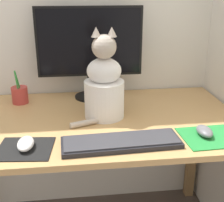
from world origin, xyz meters
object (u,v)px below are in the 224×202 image
object	(u,v)px
monitor	(90,47)
pen_cup	(20,95)
keyboard	(121,142)
computer_mouse_right	(204,131)
cat	(104,85)
computer_mouse_left	(26,144)

from	to	relation	value
monitor	pen_cup	bearing A→B (deg)	-173.88
keyboard	computer_mouse_right	bearing A→B (deg)	2.68
monitor	pen_cup	xyz separation A→B (m)	(-0.36, -0.04, -0.23)
computer_mouse_right	cat	size ratio (longest dim) A/B	0.25
computer_mouse_left	cat	distance (m)	0.43
cat	pen_cup	distance (m)	0.48
keyboard	computer_mouse_right	world-z (taller)	computer_mouse_right
monitor	pen_cup	size ratio (longest dim) A/B	3.07
computer_mouse_right	cat	world-z (taller)	cat
monitor	computer_mouse_left	world-z (taller)	monitor
computer_mouse_left	pen_cup	xyz separation A→B (m)	(-0.09, 0.49, 0.02)
computer_mouse_right	monitor	bearing A→B (deg)	130.03
cat	computer_mouse_right	bearing A→B (deg)	-31.53
monitor	cat	size ratio (longest dim) A/B	1.32
computer_mouse_right	pen_cup	size ratio (longest dim) A/B	0.58
keyboard	computer_mouse_left	bearing A→B (deg)	175.39
pen_cup	computer_mouse_left	bearing A→B (deg)	-79.25
monitor	keyboard	size ratio (longest dim) A/B	1.17
pen_cup	keyboard	bearing A→B (deg)	-48.16
monitor	cat	bearing A→B (deg)	-80.05
computer_mouse_left	computer_mouse_right	world-z (taller)	same
computer_mouse_left	computer_mouse_right	distance (m)	0.69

